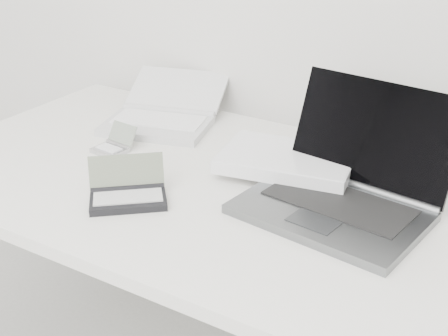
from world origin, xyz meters
The scene contains 5 objects.
desk centered at (0.00, 1.55, 0.68)m, with size 1.60×0.80×0.73m.
laptop_large centered at (0.15, 1.62, 0.77)m, with size 0.54×0.41×0.24m.
netbook_open_white centered at (-0.40, 1.78, 0.75)m, with size 0.37×0.42×0.10m.
pda_silver centered at (-0.39, 1.56, 0.74)m, with size 0.09×0.10×0.06m.
palmtop_charcoal centered at (-0.19, 1.37, 0.75)m, with size 0.20×0.19×0.09m.
Camera 1 is at (0.61, 0.47, 1.37)m, focal length 50.00 mm.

